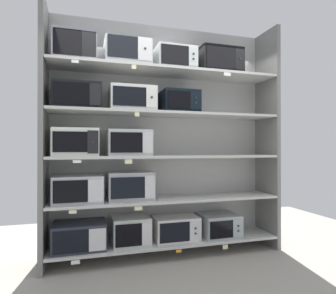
{
  "coord_description": "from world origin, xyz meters",
  "views": [
    {
      "loc": [
        -0.97,
        -3.31,
        1.27
      ],
      "look_at": [
        0.0,
        0.0,
        1.29
      ],
      "focal_mm": 30.73,
      "sensor_mm": 36.0,
      "label": 1
    }
  ],
  "objects_px": {
    "microwave_10": "(179,102)",
    "microwave_14": "(219,62)",
    "microwave_7": "(129,143)",
    "microwave_11": "(75,48)",
    "microwave_12": "(127,53)",
    "microwave_8": "(77,97)",
    "microwave_0": "(80,236)",
    "microwave_13": "(175,60)",
    "microwave_5": "(131,186)",
    "microwave_6": "(76,142)",
    "microwave_9": "(132,99)",
    "microwave_1": "(131,230)",
    "microwave_3": "(219,225)",
    "microwave_4": "(78,189)",
    "microwave_2": "(176,228)"
  },
  "relations": [
    {
      "from": "microwave_0",
      "to": "microwave_12",
      "type": "relative_size",
      "value": 1.09
    },
    {
      "from": "microwave_11",
      "to": "microwave_7",
      "type": "bearing_deg",
      "value": 0.02
    },
    {
      "from": "microwave_4",
      "to": "microwave_14",
      "type": "relative_size",
      "value": 0.99
    },
    {
      "from": "microwave_10",
      "to": "microwave_12",
      "type": "height_order",
      "value": "microwave_12"
    },
    {
      "from": "microwave_0",
      "to": "microwave_1",
      "type": "xyz_separation_m",
      "value": [
        0.56,
        0.0,
        0.01
      ]
    },
    {
      "from": "microwave_2",
      "to": "microwave_4",
      "type": "xyz_separation_m",
      "value": [
        -1.13,
        0.0,
        0.52
      ]
    },
    {
      "from": "microwave_8",
      "to": "microwave_11",
      "type": "relative_size",
      "value": 1.1
    },
    {
      "from": "microwave_6",
      "to": "microwave_4",
      "type": "bearing_deg",
      "value": -0.6
    },
    {
      "from": "microwave_8",
      "to": "microwave_12",
      "type": "height_order",
      "value": "microwave_12"
    },
    {
      "from": "microwave_9",
      "to": "microwave_13",
      "type": "bearing_deg",
      "value": -0.04
    },
    {
      "from": "microwave_7",
      "to": "microwave_10",
      "type": "height_order",
      "value": "microwave_10"
    },
    {
      "from": "microwave_3",
      "to": "microwave_12",
      "type": "height_order",
      "value": "microwave_12"
    },
    {
      "from": "microwave_10",
      "to": "microwave_12",
      "type": "xyz_separation_m",
      "value": [
        -0.63,
        0.0,
        0.54
      ]
    },
    {
      "from": "microwave_8",
      "to": "microwave_10",
      "type": "distance_m",
      "value": 1.18
    },
    {
      "from": "microwave_7",
      "to": "microwave_4",
      "type": "bearing_deg",
      "value": -179.99
    },
    {
      "from": "microwave_8",
      "to": "microwave_10",
      "type": "height_order",
      "value": "microwave_8"
    },
    {
      "from": "microwave_3",
      "to": "microwave_0",
      "type": "bearing_deg",
      "value": -180.0
    },
    {
      "from": "microwave_1",
      "to": "microwave_3",
      "type": "bearing_deg",
      "value": 0.0
    },
    {
      "from": "microwave_5",
      "to": "microwave_14",
      "type": "bearing_deg",
      "value": -0.02
    },
    {
      "from": "microwave_0",
      "to": "microwave_4",
      "type": "relative_size",
      "value": 1.05
    },
    {
      "from": "microwave_9",
      "to": "microwave_13",
      "type": "xyz_separation_m",
      "value": [
        0.52,
        -0.0,
        0.51
      ]
    },
    {
      "from": "microwave_10",
      "to": "microwave_14",
      "type": "distance_m",
      "value": 0.76
    },
    {
      "from": "microwave_6",
      "to": "microwave_14",
      "type": "distance_m",
      "value": 2.01
    },
    {
      "from": "microwave_6",
      "to": "microwave_8",
      "type": "distance_m",
      "value": 0.5
    },
    {
      "from": "microwave_14",
      "to": "microwave_11",
      "type": "bearing_deg",
      "value": 180.0
    },
    {
      "from": "microwave_1",
      "to": "microwave_11",
      "type": "distance_m",
      "value": 2.13
    },
    {
      "from": "microwave_1",
      "to": "microwave_0",
      "type": "bearing_deg",
      "value": -179.99
    },
    {
      "from": "microwave_8",
      "to": "microwave_10",
      "type": "bearing_deg",
      "value": 0.01
    },
    {
      "from": "microwave_12",
      "to": "microwave_13",
      "type": "bearing_deg",
      "value": -0.04
    },
    {
      "from": "microwave_1",
      "to": "microwave_12",
      "type": "distance_m",
      "value": 2.04
    },
    {
      "from": "microwave_10",
      "to": "microwave_13",
      "type": "distance_m",
      "value": 0.52
    },
    {
      "from": "microwave_2",
      "to": "microwave_13",
      "type": "distance_m",
      "value": 2.04
    },
    {
      "from": "microwave_0",
      "to": "microwave_10",
      "type": "relative_size",
      "value": 1.29
    },
    {
      "from": "microwave_5",
      "to": "microwave_6",
      "type": "height_order",
      "value": "microwave_6"
    },
    {
      "from": "microwave_6",
      "to": "microwave_12",
      "type": "xyz_separation_m",
      "value": [
        0.56,
        -0.0,
        1.03
      ]
    },
    {
      "from": "microwave_6",
      "to": "microwave_10",
      "type": "height_order",
      "value": "microwave_10"
    },
    {
      "from": "microwave_4",
      "to": "microwave_10",
      "type": "xyz_separation_m",
      "value": [
        1.16,
        0.0,
        1.0
      ]
    },
    {
      "from": "microwave_5",
      "to": "microwave_11",
      "type": "distance_m",
      "value": 1.65
    },
    {
      "from": "microwave_11",
      "to": "microwave_12",
      "type": "xyz_separation_m",
      "value": [
        0.57,
        0.0,
        -0.0
      ]
    },
    {
      "from": "microwave_1",
      "to": "microwave_3",
      "type": "height_order",
      "value": "microwave_1"
    },
    {
      "from": "microwave_0",
      "to": "microwave_8",
      "type": "height_order",
      "value": "microwave_8"
    },
    {
      "from": "microwave_13",
      "to": "microwave_6",
      "type": "bearing_deg",
      "value": 179.98
    },
    {
      "from": "microwave_5",
      "to": "microwave_9",
      "type": "xyz_separation_m",
      "value": [
        0.02,
        -0.0,
        1.0
      ]
    },
    {
      "from": "microwave_3",
      "to": "microwave_5",
      "type": "relative_size",
      "value": 0.89
    },
    {
      "from": "microwave_1",
      "to": "microwave_11",
      "type": "height_order",
      "value": "microwave_11"
    },
    {
      "from": "microwave_9",
      "to": "microwave_13",
      "type": "relative_size",
      "value": 1.1
    },
    {
      "from": "microwave_6",
      "to": "microwave_9",
      "type": "distance_m",
      "value": 0.79
    },
    {
      "from": "microwave_3",
      "to": "microwave_4",
      "type": "distance_m",
      "value": 1.77
    },
    {
      "from": "microwave_7",
      "to": "microwave_14",
      "type": "height_order",
      "value": "microwave_14"
    },
    {
      "from": "microwave_10",
      "to": "microwave_14",
      "type": "xyz_separation_m",
      "value": [
        0.54,
        -0.0,
        0.54
      ]
    }
  ]
}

